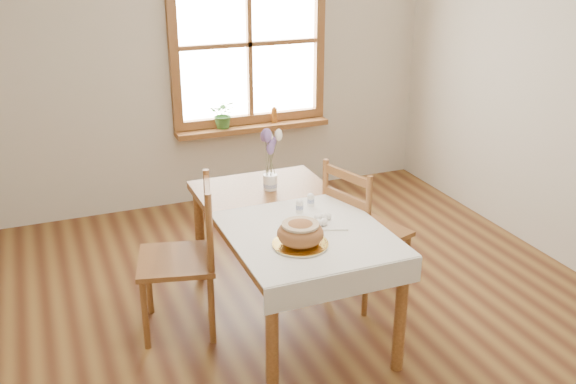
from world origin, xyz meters
name	(u,v)px	position (x,y,z in m)	size (l,w,h in m)	color
ground	(306,342)	(0.00, 0.00, 0.00)	(5.00, 5.00, 0.00)	brown
room_walls	(309,70)	(0.00, 0.00, 1.71)	(4.60, 5.10, 2.65)	beige
window	(249,44)	(0.50, 2.47, 1.45)	(1.46, 0.08, 1.46)	#985F2F
window_sill	(253,127)	(0.50, 2.40, 0.69)	(1.46, 0.20, 0.05)	#985F2F
dining_table	(288,227)	(0.00, 0.30, 0.66)	(0.90, 1.60, 0.75)	#985F2F
table_linen	(308,233)	(0.00, 0.00, 0.76)	(0.91, 0.99, 0.01)	silver
chair_left	(176,258)	(-0.69, 0.46, 0.50)	(0.47, 0.49, 1.00)	#985F2F
chair_right	(367,230)	(0.61, 0.38, 0.50)	(0.47, 0.49, 1.00)	#985F2F
bread_plate	(300,244)	(-0.11, -0.15, 0.77)	(0.31, 0.31, 0.02)	white
bread_loaf	(300,231)	(-0.11, -0.15, 0.85)	(0.26, 0.26, 0.14)	#A36539
egg_napkin	(324,222)	(0.14, 0.08, 0.77)	(0.27, 0.22, 0.01)	silver
eggs	(324,218)	(0.14, 0.08, 0.79)	(0.20, 0.18, 0.04)	white
salt_shaker	(300,206)	(0.07, 0.28, 0.80)	(0.05, 0.05, 0.09)	white
pepper_shaker	(311,200)	(0.18, 0.35, 0.80)	(0.05, 0.05, 0.09)	white
flower_vase	(270,183)	(0.04, 0.72, 0.80)	(0.10, 0.10, 0.11)	white
lavender_bouquet	(270,154)	(0.04, 0.72, 1.01)	(0.17, 0.17, 0.32)	#6C508F
potted_plant	(224,117)	(0.22, 2.40, 0.82)	(0.24, 0.26, 0.21)	#356829
amber_bottle	(274,115)	(0.71, 2.40, 0.79)	(0.05, 0.05, 0.15)	#9B571C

